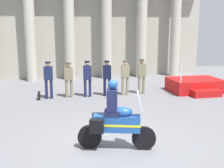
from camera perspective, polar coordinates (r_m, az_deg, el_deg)
The scene contains 11 objects.
ground_plane at distance 8.00m, azimuth 0.32°, elevation -12.14°, with size 28.00×28.00×0.00m, color slate.
colonnade_backdrop at distance 18.00m, azimuth -5.15°, elevation 13.56°, with size 15.56×1.49×7.15m.
reviewing_stand at distance 14.72m, azimuth 16.63°, elevation -0.31°, with size 2.50×2.28×1.55m.
officer_in_row_0 at distance 12.93m, azimuth -12.84°, elevation 1.39°, with size 0.40×0.26×1.70m.
officer_in_row_1 at distance 13.00m, azimuth -8.82°, elevation 1.41°, with size 0.40×0.26×1.63m.
officer_in_row_2 at distance 13.00m, azimuth -5.04°, elevation 1.65°, with size 0.40×0.26×1.69m.
officer_in_row_3 at distance 13.12m, azimuth -1.03°, elevation 1.76°, with size 0.40×0.26×1.68m.
officer_in_row_4 at distance 13.31m, azimuth 2.70°, elevation 1.88°, with size 0.40×0.26×1.66m.
officer_in_row_5 at distance 13.64m, azimuth 6.07°, elevation 2.15°, with size 0.40×0.26×1.70m.
motorcycle_with_rider at distance 7.44m, azimuth 0.41°, elevation -7.45°, with size 2.04×0.90×1.90m.
briefcase_on_ground at distance 13.04m, azimuth -14.64°, elevation -2.30°, with size 0.10×0.32×0.36m, color black.
Camera 1 is at (-1.56, -7.16, 3.21)m, focal length 44.86 mm.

